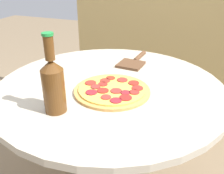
{
  "coord_description": "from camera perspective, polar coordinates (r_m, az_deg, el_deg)",
  "views": [
    {
      "loc": [
        0.32,
        -0.82,
        1.13
      ],
      "look_at": [
        0.03,
        -0.06,
        0.72
      ],
      "focal_mm": 40.0,
      "sensor_mm": 36.0,
      "label": 1
    }
  ],
  "objects": [
    {
      "name": "beer_bottle",
      "position": [
        0.79,
        -13.29,
        0.8
      ],
      "size": [
        0.07,
        0.07,
        0.26
      ],
      "color": "#563314",
      "rests_on": "table"
    },
    {
      "name": "table",
      "position": [
        1.07,
        -0.43,
        -7.28
      ],
      "size": [
        0.9,
        0.9,
        0.7
      ],
      "color": "#B2A893",
      "rests_on": "ground_plane"
    },
    {
      "name": "pizza",
      "position": [
        0.93,
        0.02,
        -0.66
      ],
      "size": [
        0.28,
        0.28,
        0.02
      ],
      "color": "#C68E47",
      "rests_on": "table"
    },
    {
      "name": "pizza_paddle",
      "position": [
        1.2,
        4.96,
        5.75
      ],
      "size": [
        0.12,
        0.25,
        0.02
      ],
      "rotation": [
        0.0,
        0.0,
        1.49
      ],
      "color": "brown",
      "rests_on": "table"
    },
    {
      "name": "fence_panel",
      "position": [
        1.86,
        11.01,
        15.82
      ],
      "size": [
        1.3,
        0.04,
        1.59
      ],
      "color": "tan",
      "rests_on": "ground_plane"
    }
  ]
}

